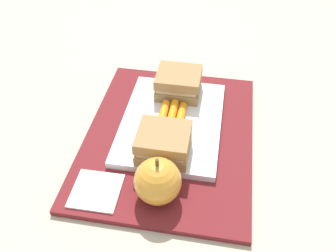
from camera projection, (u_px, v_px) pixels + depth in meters
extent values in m
plane|color=#B7AD99|center=(169.00, 139.00, 0.63)|extent=(2.40, 2.40, 0.00)
cube|color=maroon|center=(169.00, 137.00, 0.63)|extent=(0.36, 0.28, 0.01)
cube|color=white|center=(172.00, 122.00, 0.64)|extent=(0.23, 0.17, 0.01)
cube|color=#9E7A4C|center=(178.00, 89.00, 0.69)|extent=(0.07, 0.08, 0.02)
cube|color=beige|center=(179.00, 83.00, 0.68)|extent=(0.07, 0.07, 0.01)
cube|color=#9E7A4C|center=(179.00, 77.00, 0.67)|extent=(0.07, 0.08, 0.02)
cube|color=#9E7A4C|center=(164.00, 149.00, 0.57)|extent=(0.07, 0.08, 0.02)
cube|color=beige|center=(164.00, 143.00, 0.57)|extent=(0.07, 0.07, 0.01)
cube|color=#9E7A4C|center=(163.00, 137.00, 0.56)|extent=(0.07, 0.08, 0.02)
cylinder|color=orange|center=(163.00, 116.00, 0.63)|extent=(0.08, 0.01, 0.01)
cylinder|color=orange|center=(172.00, 116.00, 0.63)|extent=(0.08, 0.01, 0.01)
cylinder|color=orange|center=(181.00, 118.00, 0.63)|extent=(0.08, 0.01, 0.02)
sphere|color=gold|center=(158.00, 181.00, 0.51)|extent=(0.07, 0.07, 0.07)
cylinder|color=brown|center=(157.00, 163.00, 0.48)|extent=(0.01, 0.01, 0.01)
cube|color=white|center=(96.00, 191.00, 0.54)|extent=(0.07, 0.07, 0.00)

